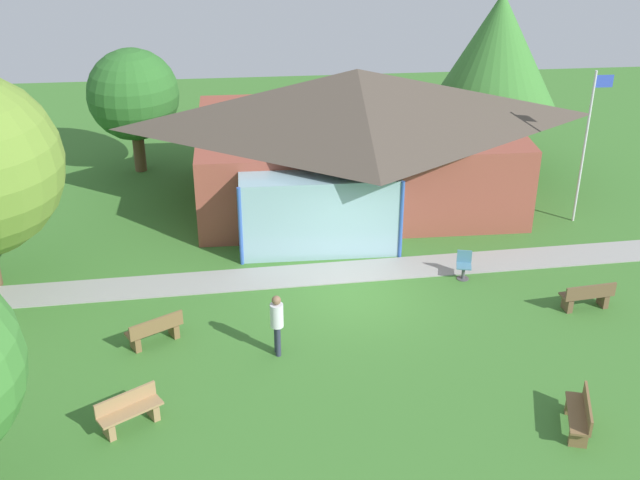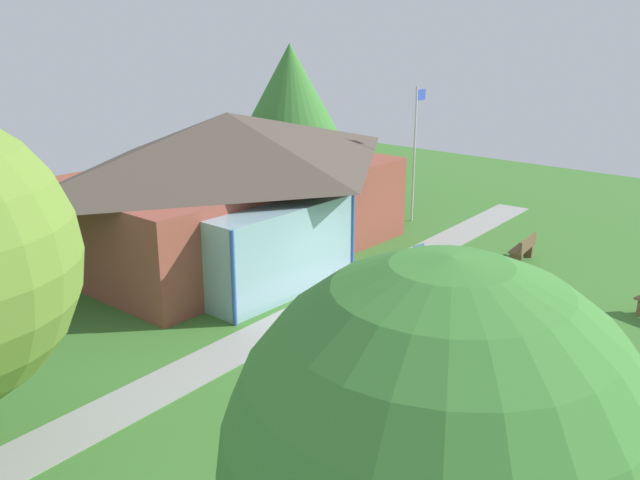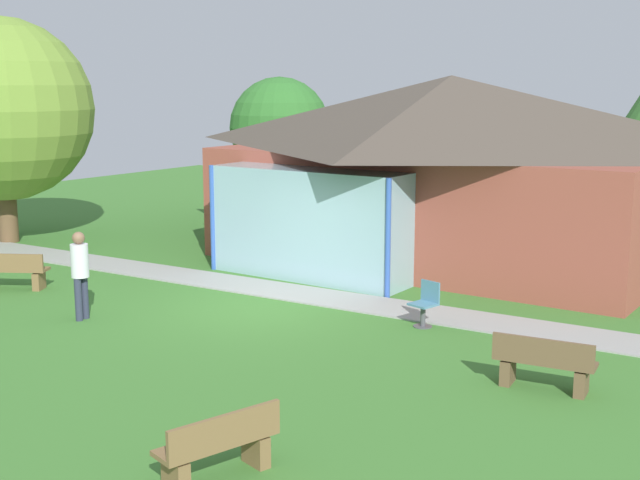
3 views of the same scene
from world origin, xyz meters
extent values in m
plane|color=#3D752D|center=(0.00, 0.00, 0.00)|extent=(44.00, 44.00, 0.00)
cube|color=brown|center=(0.81, 6.74, 1.44)|extent=(10.99, 6.80, 2.87)
pyramid|color=#4C4238|center=(0.81, 6.74, 3.81)|extent=(11.99, 7.80, 1.87)
cube|color=#8CB2BF|center=(-0.84, 2.74, 1.29)|extent=(4.94, 1.20, 2.59)
cylinder|color=#3359B2|center=(-3.31, 2.14, 1.29)|extent=(0.12, 0.12, 2.59)
cylinder|color=#3359B2|center=(1.63, 2.14, 1.29)|extent=(0.12, 0.12, 2.59)
cube|color=#999993|center=(0.00, 1.32, 0.01)|extent=(25.32, 2.63, 0.03)
cube|color=brown|center=(-5.65, -1.89, 0.45)|extent=(1.52, 1.13, 0.06)
cube|color=brown|center=(-5.17, -1.62, 0.20)|extent=(0.34, 0.43, 0.39)
cube|color=brown|center=(-5.55, -2.05, 0.66)|extent=(1.33, 0.80, 0.36)
cube|color=brown|center=(6.32, -1.29, 0.45)|extent=(1.54, 0.62, 0.06)
cube|color=brown|center=(5.77, -1.36, 0.20)|extent=(0.21, 0.42, 0.39)
cube|color=brown|center=(6.87, -1.23, 0.20)|extent=(0.21, 0.42, 0.39)
cube|color=brown|center=(6.34, -1.48, 0.66)|extent=(1.50, 0.25, 0.36)
cube|color=brown|center=(4.18, -6.27, 0.45)|extent=(0.84, 1.56, 0.06)
cube|color=brown|center=(4.03, -6.80, 0.20)|extent=(0.43, 0.26, 0.39)
cube|color=brown|center=(4.33, -5.74, 0.20)|extent=(0.43, 0.26, 0.39)
cube|color=brown|center=(4.36, -6.32, 0.66)|extent=(0.47, 1.46, 0.36)
cube|color=teal|center=(3.29, 0.61, 0.44)|extent=(0.53, 0.53, 0.04)
cube|color=teal|center=(3.33, 0.81, 0.66)|extent=(0.44, 0.14, 0.40)
cylinder|color=#4C4C51|center=(3.29, 0.61, 0.21)|extent=(0.10, 0.10, 0.42)
cylinder|color=#4C4C51|center=(3.29, 0.61, 0.01)|extent=(0.36, 0.36, 0.02)
cylinder|color=#2D3347|center=(-2.43, -2.78, 0.42)|extent=(0.14, 0.14, 0.85)
cylinder|color=#2D3347|center=(-2.45, -2.60, 0.42)|extent=(0.14, 0.14, 0.85)
cylinder|color=silver|center=(-2.44, -2.69, 1.18)|extent=(0.34, 0.34, 0.65)
sphere|color=#846047|center=(-2.44, -2.69, 1.62)|extent=(0.24, 0.24, 0.24)
cylinder|color=brown|center=(-7.16, 9.97, 0.88)|extent=(0.45, 0.45, 1.77)
sphere|color=#2D6B28|center=(-7.16, 9.97, 3.05)|extent=(3.43, 3.43, 3.43)
cylinder|color=brown|center=(-10.68, 1.56, 0.93)|extent=(0.54, 0.54, 1.87)
sphere|color=olive|center=(-10.68, 1.56, 3.81)|extent=(5.19, 5.19, 5.19)
camera|label=1|loc=(-2.99, -20.36, 12.64)|focal=46.49mm
camera|label=2|loc=(-14.53, -10.35, 7.61)|focal=39.09mm
camera|label=3|loc=(10.33, -13.13, 4.54)|focal=47.13mm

